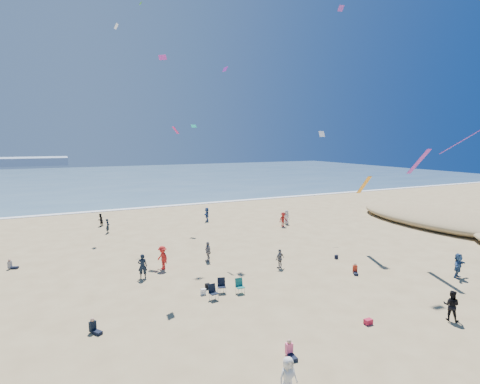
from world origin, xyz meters
name	(u,v)px	position (x,y,z in m)	size (l,w,h in m)	color
ocean	(94,179)	(0.00, 95.00, 0.03)	(220.00, 100.00, 0.06)	#476B84
surf_line	(121,209)	(0.00, 45.00, 0.04)	(220.00, 1.20, 0.08)	white
standing_flyers	(252,253)	(6.22, 14.56, 0.88)	(31.66, 38.05, 1.91)	black
seated_group	(223,310)	(0.26, 6.70, 0.42)	(25.38, 29.67, 0.84)	silver
chair_cluster	(225,288)	(1.63, 9.49, 0.50)	(2.66, 1.52, 1.00)	black
white_tote	(203,292)	(0.33, 10.24, 0.20)	(0.35, 0.20, 0.40)	white
black_backpack	(207,286)	(0.93, 11.05, 0.19)	(0.30, 0.22, 0.38)	black
cooler	(368,322)	(7.31, 2.34, 0.15)	(0.45, 0.30, 0.30)	#B61A35
navy_bag	(336,257)	(13.51, 12.47, 0.17)	(0.28, 0.18, 0.34)	black
kites_aloft	(291,83)	(9.76, 14.39, 14.99)	(43.43, 41.95, 29.95)	#E9145D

